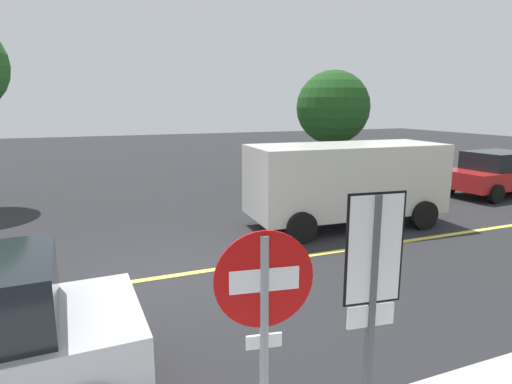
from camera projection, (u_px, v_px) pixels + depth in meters
ground_plane at (166, 277)px, 8.20m from camera, size 80.00×80.00×0.00m
lane_marking_centre at (305, 256)px, 9.32m from camera, size 28.00×0.16×0.01m
stop_sign at (264, 324)px, 3.26m from camera, size 0.75×0.14×2.34m
speed_limit_sign at (373, 278)px, 3.71m from camera, size 0.54×0.09×2.52m
white_van at (345, 179)px, 11.49m from camera, size 5.30×2.49×2.20m
car_red_near_curb at (499, 173)px, 15.59m from camera, size 4.42×2.31×1.58m
tree_centre_verge at (333, 108)px, 18.50m from camera, size 3.15×3.15×4.68m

